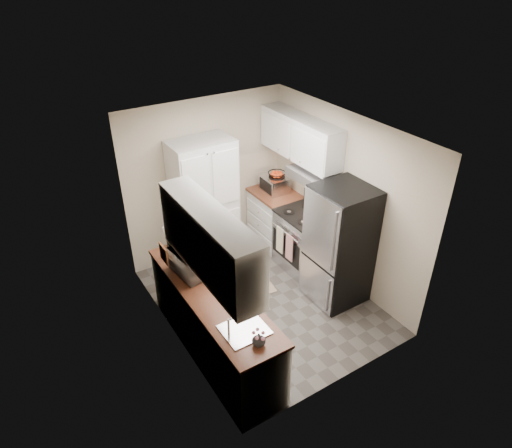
# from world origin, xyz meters

# --- Properties ---
(ground) EXTENTS (3.20, 3.20, 0.00)m
(ground) POSITION_xyz_m (0.00, 0.00, 0.00)
(ground) COLOR #56514C
(ground) RESTS_ON ground
(room_shell) EXTENTS (2.64, 3.24, 2.52)m
(room_shell) POSITION_xyz_m (-0.02, -0.01, 1.63)
(room_shell) COLOR beige
(room_shell) RESTS_ON ground
(pantry_cabinet) EXTENTS (0.90, 0.55, 2.00)m
(pantry_cabinet) POSITION_xyz_m (-0.20, 1.32, 1.00)
(pantry_cabinet) COLOR silver
(pantry_cabinet) RESTS_ON ground
(base_cabinet_left) EXTENTS (0.60, 2.30, 0.88)m
(base_cabinet_left) POSITION_xyz_m (-0.99, -0.43, 0.44)
(base_cabinet_left) COLOR silver
(base_cabinet_left) RESTS_ON ground
(countertop_left) EXTENTS (0.63, 2.33, 0.04)m
(countertop_left) POSITION_xyz_m (-0.99, -0.43, 0.90)
(countertop_left) COLOR brown
(countertop_left) RESTS_ON base_cabinet_left
(base_cabinet_right) EXTENTS (0.60, 0.80, 0.88)m
(base_cabinet_right) POSITION_xyz_m (0.99, 1.19, 0.44)
(base_cabinet_right) COLOR silver
(base_cabinet_right) RESTS_ON ground
(countertop_right) EXTENTS (0.63, 0.83, 0.04)m
(countertop_right) POSITION_xyz_m (0.99, 1.19, 0.90)
(countertop_right) COLOR brown
(countertop_right) RESTS_ON base_cabinet_right
(electric_range) EXTENTS (0.71, 0.78, 1.13)m
(electric_range) POSITION_xyz_m (0.97, 0.39, 0.48)
(electric_range) COLOR #B7B7BC
(electric_range) RESTS_ON ground
(refrigerator) EXTENTS (0.70, 0.72, 1.70)m
(refrigerator) POSITION_xyz_m (0.94, -0.41, 0.85)
(refrigerator) COLOR #B7B7BC
(refrigerator) RESTS_ON ground
(microwave) EXTENTS (0.41, 0.56, 0.29)m
(microwave) POSITION_xyz_m (-1.02, 0.02, 1.07)
(microwave) COLOR silver
(microwave) RESTS_ON countertop_left
(wine_bottle) EXTENTS (0.08, 0.08, 0.33)m
(wine_bottle) POSITION_xyz_m (-1.11, 0.44, 1.09)
(wine_bottle) COLOR black
(wine_bottle) RESTS_ON countertop_left
(flower_vase) EXTENTS (0.17, 0.17, 0.14)m
(flower_vase) POSITION_xyz_m (-0.97, -1.40, 0.99)
(flower_vase) COLOR white
(flower_vase) RESTS_ON countertop_left
(cutting_board) EXTENTS (0.10, 0.24, 0.30)m
(cutting_board) POSITION_xyz_m (-0.99, 0.64, 1.07)
(cutting_board) COLOR #408C35
(cutting_board) RESTS_ON countertop_left
(toaster_oven) EXTENTS (0.36, 0.45, 0.25)m
(toaster_oven) POSITION_xyz_m (1.02, 1.26, 1.05)
(toaster_oven) COLOR #BBBBC1
(toaster_oven) RESTS_ON countertop_right
(fruit_basket) EXTENTS (0.37, 0.37, 0.12)m
(fruit_basket) POSITION_xyz_m (1.03, 1.23, 1.23)
(fruit_basket) COLOR #FB4515
(fruit_basket) RESTS_ON toaster_oven
(kitchen_mat) EXTENTS (0.52, 0.75, 0.01)m
(kitchen_mat) POSITION_xyz_m (0.12, 0.44, 0.01)
(kitchen_mat) COLOR tan
(kitchen_mat) RESTS_ON ground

